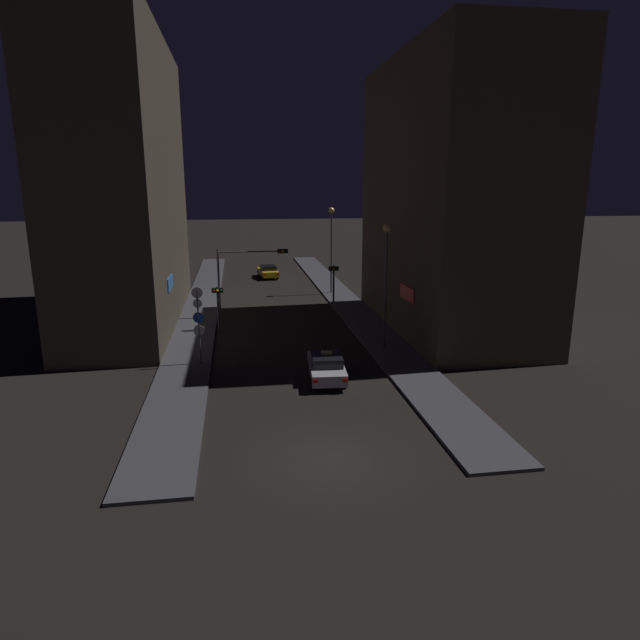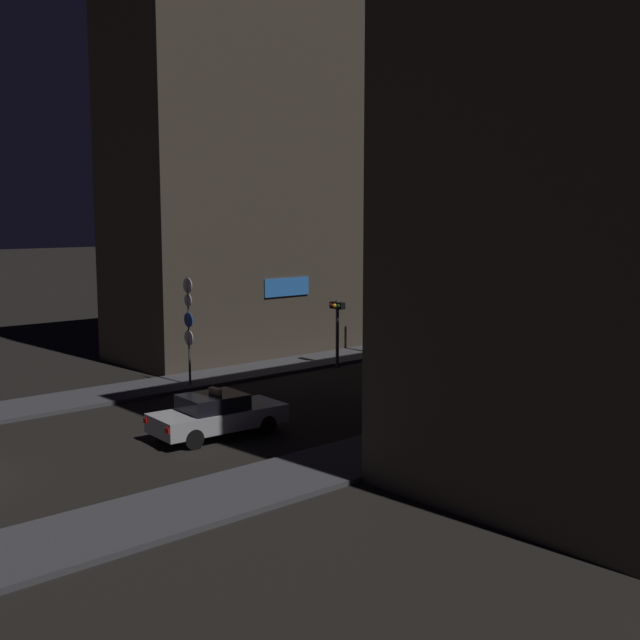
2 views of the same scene
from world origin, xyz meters
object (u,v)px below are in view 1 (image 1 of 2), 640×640
Objects in this scene: traffic_light_overhead at (246,268)px; street_lamp_far_block at (331,234)px; taxi at (326,366)px; far_car at (268,271)px; sign_pole_left at (198,319)px; traffic_light_right_kerb at (334,279)px; street_lamp_near_block at (386,262)px; traffic_light_left_kerb at (218,299)px.

traffic_light_overhead is 0.68× the size of street_lamp_far_block.
street_lamp_far_block is (4.30, 23.30, 5.00)m from taxi.
sign_pole_left is (-5.69, -30.30, 2.04)m from far_car.
traffic_light_right_kerb is 0.48× the size of street_lamp_far_block.
traffic_light_overhead is at bearing -172.78° from traffic_light_right_kerb.
far_car is 30.89m from sign_pole_left.
sign_pole_left is at bearing -104.42° from traffic_light_overhead.
traffic_light_overhead is 1.41× the size of traffic_light_right_kerb.
street_lamp_near_block is at bearing 7.01° from sign_pole_left.
street_lamp_near_block is (11.30, 1.39, 2.86)m from sign_pole_left.
taxi is 0.84× the size of traffic_light_overhead.
far_car is at bearing 81.71° from traffic_light_overhead.
street_lamp_near_block reaches higher than traffic_light_overhead.
traffic_light_right_kerb is at bearing -98.41° from street_lamp_far_block.
street_lamp_far_block reaches higher than taxi.
taxi is 8.14m from street_lamp_near_block.
street_lamp_near_block is (5.61, -28.91, 4.90)m from far_car.
street_lamp_far_block is (8.18, 8.52, 1.74)m from traffic_light_overhead.
traffic_light_overhead is at bearing 75.58° from sign_pole_left.
street_lamp_far_block is at bearing 81.59° from traffic_light_right_kerb.
street_lamp_near_block reaches higher than traffic_light_right_kerb.
far_car is at bearing 117.76° from street_lamp_far_block.
street_lamp_near_block is at bearing 46.61° from taxi.
sign_pole_left is 23.05m from street_lamp_far_block.
traffic_light_overhead reaches higher than traffic_light_right_kerb.
sign_pole_left is 11.74m from street_lamp_near_block.
taxi is 15.63m from traffic_light_overhead.
street_lamp_far_block reaches higher than traffic_light_left_kerb.
taxi reaches higher than far_car.
sign_pole_left is (-2.94, -11.44, -1.22)m from traffic_light_overhead.
street_lamp_near_block reaches higher than traffic_light_left_kerb.
taxi is at bearing -100.44° from street_lamp_far_block.
taxi is at bearing -133.39° from street_lamp_near_block.
far_car is at bearing 91.94° from taxi.
traffic_light_left_kerb is 0.83× the size of traffic_light_right_kerb.
traffic_light_left_kerb is at bearing 118.58° from taxi.
traffic_light_overhead is at bearing 60.89° from traffic_light_left_kerb.
traffic_light_left_kerb is (-5.99, 11.00, 1.61)m from taxi.
far_car is 29.85m from street_lamp_near_block.
street_lamp_near_block is (10.46, -6.28, 3.29)m from traffic_light_left_kerb.
street_lamp_far_block reaches higher than far_car.
traffic_light_left_kerb is at bearing -119.11° from traffic_light_overhead.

